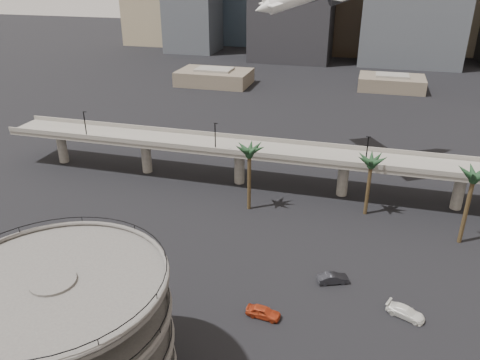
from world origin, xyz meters
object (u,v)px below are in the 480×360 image
(car_a, at_px, (263,312))
(car_b, at_px, (333,278))
(car_c, at_px, (406,312))
(overpass, at_px, (291,156))
(parking_ramp, at_px, (63,332))

(car_a, xyz_separation_m, car_b, (8.42, 10.12, -0.03))
(car_c, bearing_deg, overpass, 54.14)
(overpass, bearing_deg, car_a, -84.84)
(car_c, bearing_deg, car_a, 127.53)
(overpass, distance_m, car_b, 33.22)
(car_c, bearing_deg, parking_ramp, 145.92)
(parking_ramp, height_order, car_a, parking_ramp)
(car_a, distance_m, car_b, 13.17)
(parking_ramp, bearing_deg, car_c, 34.12)
(parking_ramp, xyz_separation_m, car_b, (25.07, 28.75, -9.06))
(parking_ramp, xyz_separation_m, car_a, (16.64, 18.63, -9.03))
(parking_ramp, xyz_separation_m, car_c, (35.24, 23.87, -9.09))
(parking_ramp, distance_m, overpass, 60.46)
(parking_ramp, height_order, car_c, parking_ramp)
(car_b, relative_size, car_c, 0.92)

